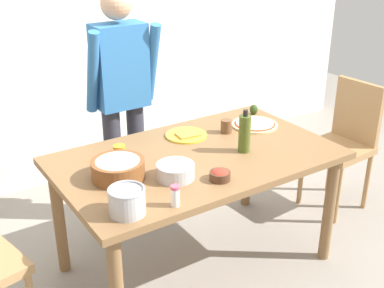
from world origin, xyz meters
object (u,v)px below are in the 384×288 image
Objects in this scene: dining_table at (197,169)px; steel_pot at (127,201)px; chair_wooden_right at (345,138)px; small_sauce_bowl at (220,175)px; cup_orange at (119,152)px; cup_small_brown at (226,126)px; person_cook at (122,93)px; pizza_raw_on_board at (255,124)px; popcorn_bowl at (118,167)px; plate_with_slice at (187,135)px; mixing_bowl_steel at (175,171)px; salt_shaker at (175,196)px; olive_oil_bottle at (245,133)px; avocado at (254,110)px.

steel_pot is (-0.61, -0.35, 0.16)m from dining_table.
small_sauce_bowl is (-1.39, -0.34, 0.25)m from chair_wooden_right.
dining_table is at bearing 29.38° from steel_pot.
cup_orange and cup_small_brown have the same top height.
person_cook is 5.37× the size of pizza_raw_on_board.
cup_orange is (0.10, 0.20, -0.02)m from popcorn_bowl.
popcorn_bowl is at bearing -179.06° from dining_table.
plate_with_slice is 0.66m from popcorn_bowl.
plate_with_slice is 0.56m from mixing_bowl_steel.
chair_wooden_right reaches higher than steel_pot.
steel_pot is (-0.12, -0.34, 0.00)m from popcorn_bowl.
salt_shaker is at bearing -89.96° from cup_orange.
olive_oil_bottle is at bearing 7.29° from mixing_bowl_steel.
chair_wooden_right is 1.74m from cup_orange.
salt_shaker is (-0.73, -0.58, 0.01)m from cup_small_brown.
person_cook reaches higher than chair_wooden_right.
person_cook reaches higher than popcorn_bowl.
avocado is at bearing 40.28° from small_sauce_bowl.
dining_table is 5.71× the size of popcorn_bowl.
chair_wooden_right is 1.45m from small_sauce_bowl.
dining_table is at bearing -25.82° from cup_orange.
popcorn_bowl is 0.36m from steel_pot.
chair_wooden_right is 3.39× the size of popcorn_bowl.
cup_orange is 1.00× the size of cup_small_brown.
popcorn_bowl reaches higher than cup_small_brown.
steel_pot is at bearing -156.62° from pizza_raw_on_board.
small_sauce_bowl is at bearing -147.46° from olive_oil_bottle.
steel_pot is at bearing 163.93° from salt_shaker.
small_sauce_bowl is 1.29× the size of cup_small_brown.
salt_shaker reaches higher than cup_small_brown.
chair_wooden_right reaches higher than salt_shaker.
steel_pot is 2.04× the size of cup_orange.
plate_with_slice is 0.83m from salt_shaker.
chair_wooden_right is at bearing 10.85° from steel_pot.
pizza_raw_on_board is at bearing -11.55° from plate_with_slice.
olive_oil_bottle is (-0.31, -0.27, 0.10)m from pizza_raw_on_board.
avocado is (0.13, 0.17, 0.03)m from pizza_raw_on_board.
avocado reaches higher than plate_with_slice.
dining_table is at bearing -154.55° from avocado.
steel_pot reaches higher than salt_shaker.
pizza_raw_on_board is 1.51× the size of mixing_bowl_steel.
plate_with_slice is 0.50m from cup_orange.
person_cook is at bearing 138.37° from pizza_raw_on_board.
cup_small_brown is (-0.23, 0.01, 0.03)m from pizza_raw_on_board.
pizza_raw_on_board is 0.96m from cup_orange.
chair_wooden_right is at bearing 14.19° from salt_shaker.
cup_small_brown is at bearing 177.79° from pizza_raw_on_board.
olive_oil_bottle is at bearing -66.59° from plate_with_slice.
popcorn_bowl is 1.61× the size of steel_pot.
chair_wooden_right is at bearing 7.14° from olive_oil_bottle.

